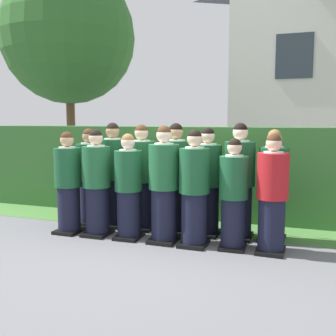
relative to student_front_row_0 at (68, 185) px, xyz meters
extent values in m
plane|color=slate|center=(1.54, 0.03, -0.76)|extent=(60.00, 60.00, 0.00)
cylinder|color=black|center=(0.00, 0.00, -0.39)|extent=(0.35, 0.35, 0.73)
cube|color=black|center=(0.00, 0.00, -0.73)|extent=(0.37, 0.46, 0.05)
cylinder|color=#19512D|center=(0.00, 0.00, 0.28)|extent=(0.41, 0.41, 0.60)
cylinder|color=white|center=(0.00, 0.00, 0.58)|extent=(0.26, 0.26, 0.03)
cube|color=navy|center=(0.00, 0.20, 0.40)|extent=(0.04, 0.01, 0.27)
sphere|color=tan|center=(0.00, 0.00, 0.70)|extent=(0.21, 0.21, 0.21)
sphere|color=#472D19|center=(0.00, 0.00, 0.74)|extent=(0.19, 0.19, 0.19)
cylinder|color=black|center=(0.49, 0.02, -0.38)|extent=(0.36, 0.36, 0.75)
cube|color=black|center=(0.49, 0.02, -0.73)|extent=(0.38, 0.47, 0.05)
cylinder|color=#1E5B33|center=(0.49, 0.02, 0.30)|extent=(0.42, 0.42, 0.62)
cylinder|color=white|center=(0.49, 0.02, 0.62)|extent=(0.26, 0.26, 0.03)
cube|color=gold|center=(0.49, 0.22, 0.43)|extent=(0.04, 0.01, 0.27)
sphere|color=beige|center=(0.49, 0.02, 0.74)|extent=(0.21, 0.21, 0.21)
sphere|color=black|center=(0.49, 0.02, 0.77)|extent=(0.19, 0.19, 0.19)
cube|color=white|center=(0.49, 0.29, 0.21)|extent=(0.15, 0.01, 0.20)
cylinder|color=black|center=(1.02, 0.03, -0.39)|extent=(0.35, 0.35, 0.72)
cube|color=black|center=(1.02, 0.03, -0.73)|extent=(0.37, 0.46, 0.05)
cylinder|color=#19512D|center=(1.02, 0.03, 0.26)|extent=(0.41, 0.41, 0.60)
cylinder|color=white|center=(1.02, 0.03, 0.57)|extent=(0.25, 0.25, 0.03)
cube|color=navy|center=(1.01, 0.22, 0.38)|extent=(0.04, 0.01, 0.26)
sphere|color=beige|center=(1.02, 0.03, 0.68)|extent=(0.20, 0.20, 0.20)
sphere|color=olive|center=(1.02, 0.03, 0.72)|extent=(0.19, 0.19, 0.19)
cube|color=white|center=(1.01, 0.29, 0.17)|extent=(0.15, 0.01, 0.20)
cylinder|color=black|center=(1.58, 0.04, -0.37)|extent=(0.37, 0.37, 0.78)
cube|color=black|center=(1.58, 0.04, -0.73)|extent=(0.40, 0.49, 0.05)
cylinder|color=#1E5B33|center=(1.58, 0.04, 0.34)|extent=(0.44, 0.44, 0.64)
cylinder|color=white|center=(1.58, 0.04, 0.67)|extent=(0.27, 0.27, 0.03)
cube|color=navy|center=(1.58, 0.25, 0.47)|extent=(0.04, 0.01, 0.28)
sphere|color=beige|center=(1.58, 0.04, 0.80)|extent=(0.22, 0.22, 0.22)
sphere|color=#472D19|center=(1.58, 0.04, 0.83)|extent=(0.20, 0.20, 0.20)
cylinder|color=black|center=(2.03, 0.01, -0.38)|extent=(0.36, 0.36, 0.75)
cube|color=black|center=(2.03, 0.01, -0.73)|extent=(0.38, 0.47, 0.05)
cylinder|color=#19512D|center=(2.03, 0.01, 0.31)|extent=(0.43, 0.43, 0.62)
cylinder|color=white|center=(2.03, 0.01, 0.63)|extent=(0.26, 0.26, 0.03)
cube|color=gold|center=(2.04, 0.21, 0.43)|extent=(0.04, 0.01, 0.27)
sphere|color=beige|center=(2.03, 0.01, 0.75)|extent=(0.21, 0.21, 0.21)
sphere|color=black|center=(2.03, 0.01, 0.79)|extent=(0.20, 0.20, 0.20)
cylinder|color=black|center=(2.58, 0.07, -0.41)|extent=(0.33, 0.33, 0.70)
cube|color=black|center=(2.58, 0.07, -0.73)|extent=(0.37, 0.45, 0.05)
cylinder|color=#19512D|center=(2.58, 0.07, 0.23)|extent=(0.40, 0.40, 0.58)
cylinder|color=white|center=(2.58, 0.07, 0.53)|extent=(0.25, 0.25, 0.03)
cube|color=#236038|center=(2.57, 0.25, 0.35)|extent=(0.04, 0.01, 0.25)
sphere|color=beige|center=(2.58, 0.07, 0.64)|extent=(0.20, 0.20, 0.20)
sphere|color=black|center=(2.58, 0.07, 0.68)|extent=(0.18, 0.18, 0.18)
cylinder|color=black|center=(3.09, 0.06, -0.39)|extent=(0.35, 0.35, 0.73)
cube|color=black|center=(3.09, 0.06, -0.73)|extent=(0.38, 0.47, 0.05)
cylinder|color=#AD191E|center=(3.09, 0.06, 0.28)|extent=(0.41, 0.41, 0.60)
cylinder|color=white|center=(3.09, 0.06, 0.59)|extent=(0.26, 0.26, 0.03)
cube|color=navy|center=(3.09, 0.25, 0.40)|extent=(0.04, 0.01, 0.27)
sphere|color=beige|center=(3.09, 0.06, 0.70)|extent=(0.21, 0.21, 0.21)
sphere|color=#472D19|center=(3.09, 0.06, 0.74)|extent=(0.19, 0.19, 0.19)
cylinder|color=black|center=(0.04, 0.59, -0.38)|extent=(0.36, 0.36, 0.75)
cube|color=black|center=(0.04, 0.59, -0.73)|extent=(0.39, 0.47, 0.05)
cylinder|color=#19512D|center=(0.04, 0.59, 0.30)|extent=(0.42, 0.42, 0.62)
cylinder|color=white|center=(0.04, 0.59, 0.61)|extent=(0.26, 0.26, 0.03)
cube|color=navy|center=(0.04, 0.79, 0.42)|extent=(0.04, 0.01, 0.27)
sphere|color=tan|center=(0.04, 0.59, 0.74)|extent=(0.21, 0.21, 0.21)
sphere|color=#472D19|center=(0.04, 0.59, 0.77)|extent=(0.19, 0.19, 0.19)
cylinder|color=black|center=(0.48, 0.59, -0.36)|extent=(0.38, 0.38, 0.79)
cube|color=black|center=(0.48, 0.59, -0.73)|extent=(0.41, 0.50, 0.05)
cylinder|color=#19512D|center=(0.48, 0.59, 0.37)|extent=(0.45, 0.45, 0.66)
cylinder|color=white|center=(0.48, 0.59, 0.70)|extent=(0.28, 0.28, 0.03)
cube|color=#236038|center=(0.48, 0.80, 0.50)|extent=(0.04, 0.01, 0.29)
sphere|color=tan|center=(0.48, 0.59, 0.83)|extent=(0.22, 0.22, 0.22)
sphere|color=black|center=(0.48, 0.59, 0.86)|extent=(0.21, 0.21, 0.21)
cube|color=white|center=(0.48, 0.87, 0.27)|extent=(0.15, 0.01, 0.20)
cylinder|color=black|center=(1.01, 0.57, -0.36)|extent=(0.37, 0.37, 0.78)
cube|color=black|center=(1.01, 0.57, -0.73)|extent=(0.40, 0.49, 0.05)
cylinder|color=#1E5B33|center=(1.01, 0.57, 0.35)|extent=(0.44, 0.44, 0.65)
cylinder|color=white|center=(1.01, 0.57, 0.68)|extent=(0.27, 0.27, 0.03)
cube|color=gold|center=(1.00, 0.77, 0.48)|extent=(0.04, 0.01, 0.28)
sphere|color=beige|center=(1.01, 0.57, 0.80)|extent=(0.22, 0.22, 0.22)
sphere|color=#472D19|center=(1.01, 0.57, 0.84)|extent=(0.20, 0.20, 0.20)
cylinder|color=black|center=(1.58, 0.57, -0.36)|extent=(0.38, 0.38, 0.79)
cube|color=black|center=(1.58, 0.57, -0.73)|extent=(0.42, 0.51, 0.05)
cylinder|color=#1E5B33|center=(1.58, 0.57, 0.36)|extent=(0.45, 0.45, 0.65)
cylinder|color=white|center=(1.58, 0.57, 0.69)|extent=(0.28, 0.28, 0.03)
cube|color=#236038|center=(1.59, 0.79, 0.49)|extent=(0.04, 0.01, 0.29)
sphere|color=tan|center=(1.58, 0.57, 0.82)|extent=(0.22, 0.22, 0.22)
sphere|color=black|center=(1.58, 0.57, 0.86)|extent=(0.21, 0.21, 0.21)
cube|color=white|center=(1.60, 0.86, 0.26)|extent=(0.15, 0.02, 0.20)
cylinder|color=black|center=(2.08, 0.59, -0.37)|extent=(0.36, 0.36, 0.76)
cube|color=black|center=(2.08, 0.59, -0.73)|extent=(0.40, 0.49, 0.05)
cylinder|color=#19512D|center=(2.08, 0.59, 0.32)|extent=(0.43, 0.43, 0.63)
cylinder|color=white|center=(2.08, 0.59, 0.64)|extent=(0.27, 0.27, 0.03)
cube|color=#236038|center=(2.09, 0.79, 0.45)|extent=(0.04, 0.01, 0.28)
sphere|color=beige|center=(2.08, 0.59, 0.77)|extent=(0.22, 0.22, 0.22)
sphere|color=black|center=(2.08, 0.59, 0.80)|extent=(0.20, 0.20, 0.20)
cube|color=white|center=(2.09, 0.86, 0.23)|extent=(0.15, 0.01, 0.20)
cylinder|color=black|center=(2.57, 0.57, -0.36)|extent=(0.38, 0.38, 0.79)
cube|color=black|center=(2.57, 0.57, -0.73)|extent=(0.40, 0.49, 0.05)
cylinder|color=#19512D|center=(2.57, 0.57, 0.37)|extent=(0.45, 0.45, 0.66)
cylinder|color=white|center=(2.57, 0.57, 0.70)|extent=(0.28, 0.28, 0.03)
cube|color=gold|center=(2.57, 0.79, 0.50)|extent=(0.04, 0.01, 0.29)
sphere|color=beige|center=(2.57, 0.57, 0.83)|extent=(0.22, 0.22, 0.22)
sphere|color=black|center=(2.57, 0.57, 0.87)|extent=(0.21, 0.21, 0.21)
cube|color=white|center=(2.57, 0.86, 0.27)|extent=(0.15, 0.01, 0.20)
cylinder|color=black|center=(3.05, 0.62, -0.38)|extent=(0.36, 0.36, 0.75)
cube|color=black|center=(3.05, 0.62, -0.73)|extent=(0.41, 0.49, 0.05)
cylinder|color=#19512D|center=(3.05, 0.62, 0.31)|extent=(0.42, 0.42, 0.62)
cylinder|color=white|center=(3.05, 0.62, 0.62)|extent=(0.26, 0.26, 0.03)
cube|color=navy|center=(3.07, 0.82, 0.43)|extent=(0.04, 0.01, 0.27)
sphere|color=tan|center=(3.05, 0.62, 0.74)|extent=(0.21, 0.21, 0.21)
sphere|color=olive|center=(3.05, 0.62, 0.78)|extent=(0.20, 0.20, 0.20)
cube|color=white|center=(3.07, 0.89, 0.21)|extent=(0.15, 0.02, 0.20)
cube|color=#33662D|center=(1.54, 1.76, 0.07)|extent=(8.41, 0.70, 1.64)
cube|color=#2D3842|center=(3.13, 5.31, 2.59)|extent=(0.90, 0.04, 1.10)
cylinder|color=brown|center=(-2.92, 4.64, 0.41)|extent=(0.24, 0.24, 2.33)
sphere|color=#2D6028|center=(-2.92, 4.64, 3.33)|extent=(3.73, 3.73, 3.73)
cube|color=#477A38|center=(1.54, 0.96, -0.75)|extent=(8.41, 0.90, 0.01)
camera|label=1|loc=(3.47, -5.24, 1.01)|focal=42.30mm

